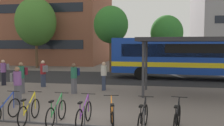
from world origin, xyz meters
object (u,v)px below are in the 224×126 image
object	(u,v)px
parked_bicycle_orange_7	(112,117)
commuter_maroon_pack_3	(22,75)
parked_bicycle_black_8	(143,118)
street_tree_2	(111,25)
city_bus	(192,56)
street_tree_1	(167,33)
commuter_olive_pack_1	(104,74)
transit_shelter	(202,41)
parked_bicycle_yellow_4	(29,111)
commuter_navy_pack_6	(74,76)
commuter_grey_pack_0	(43,72)
parked_bicycle_purple_6	(84,114)
commuter_grey_pack_4	(4,71)
street_tree_0	(36,22)
parked_bicycle_black_9	(177,119)
commuter_grey_pack_2	(17,83)
parked_bicycle_green_5	(57,113)
parked_bicycle_blue_3	(5,111)

from	to	relation	value
parked_bicycle_orange_7	commuter_maroon_pack_3	xyz separation A→B (m)	(-5.83, 4.63, 0.61)
parked_bicycle_black_8	street_tree_2	xyz separation A→B (m)	(-3.67, 15.48, 4.20)
city_bus	street_tree_1	xyz separation A→B (m)	(-1.46, 7.51, 2.16)
parked_bicycle_black_8	commuter_olive_pack_1	bearing A→B (deg)	29.92
parked_bicycle_orange_7	transit_shelter	distance (m)	7.16
parked_bicycle_yellow_4	commuter_maroon_pack_3	bearing A→B (deg)	28.68
parked_bicycle_orange_7	street_tree_1	size ratio (longest dim) A/B	0.29
commuter_maroon_pack_3	street_tree_2	xyz separation A→B (m)	(3.15, 10.86, 3.59)
commuter_navy_pack_6	commuter_grey_pack_0	bearing A→B (deg)	-101.99
parked_bicycle_yellow_4	commuter_navy_pack_6	bearing A→B (deg)	-4.10
commuter_grey_pack_0	commuter_navy_pack_6	distance (m)	3.08
parked_bicycle_orange_7	commuter_grey_pack_0	size ratio (longest dim) A/B	1.00
parked_bicycle_yellow_4	parked_bicycle_black_8	distance (m)	3.94
parked_bicycle_purple_6	street_tree_2	xyz separation A→B (m)	(-1.72, 15.38, 4.20)
commuter_grey_pack_4	street_tree_0	bearing A→B (deg)	-118.03
parked_bicycle_orange_7	commuter_maroon_pack_3	bearing A→B (deg)	39.35
parked_bicycle_black_9	commuter_grey_pack_2	bearing A→B (deg)	84.10
parked_bicycle_green_5	parked_bicycle_purple_6	bearing A→B (deg)	-90.73
commuter_grey_pack_0	commuter_olive_pack_1	xyz separation A→B (m)	(4.01, -0.42, 0.01)
parked_bicycle_black_9	street_tree_2	xyz separation A→B (m)	(-4.73, 15.38, 4.20)
parked_bicycle_purple_6	parked_bicycle_orange_7	xyz separation A→B (m)	(0.96, -0.11, 0.00)
transit_shelter	commuter_navy_pack_6	bearing A→B (deg)	-173.14
parked_bicycle_green_5	commuter_grey_pack_0	world-z (taller)	commuter_grey_pack_0
commuter_grey_pack_4	commuter_maroon_pack_3	bearing A→B (deg)	94.44
commuter_grey_pack_2	street_tree_0	world-z (taller)	street_tree_0
commuter_navy_pack_6	parked_bicycle_black_9	bearing A→B (deg)	65.71
parked_bicycle_orange_7	commuter_grey_pack_4	xyz separation A→B (m)	(-8.38, 6.83, 0.60)
parked_bicycle_purple_6	parked_bicycle_black_9	world-z (taller)	same
parked_bicycle_yellow_4	transit_shelter	size ratio (longest dim) A/B	0.25
commuter_grey_pack_4	street_tree_2	world-z (taller)	street_tree_2
parked_bicycle_blue_3	commuter_maroon_pack_3	xyz separation A→B (m)	(-1.97, 4.54, 0.61)
commuter_grey_pack_0	street_tree_0	xyz separation A→B (m)	(-6.27, 11.43, 4.28)
transit_shelter	commuter_navy_pack_6	size ratio (longest dim) A/B	4.05
commuter_grey_pack_4	street_tree_1	world-z (taller)	street_tree_1
parked_bicycle_green_5	commuter_grey_pack_0	bearing A→B (deg)	28.98
commuter_grey_pack_0	commuter_maroon_pack_3	distance (m)	2.09
parked_bicycle_black_8	parked_bicycle_black_9	world-z (taller)	same
transit_shelter	street_tree_1	bearing A→B (deg)	96.85
parked_bicycle_blue_3	commuter_maroon_pack_3	bearing A→B (deg)	29.54
parked_bicycle_purple_6	street_tree_1	world-z (taller)	street_tree_1
city_bus	parked_bicycle_orange_7	distance (m)	12.52
commuter_maroon_pack_3	street_tree_0	bearing A→B (deg)	-139.39
city_bus	parked_bicycle_blue_3	bearing A→B (deg)	-121.83
parked_bicycle_black_9	street_tree_0	distance (m)	23.24
parked_bicycle_blue_3	street_tree_0	size ratio (longest dim) A/B	0.21
commuter_grey_pack_0	commuter_navy_pack_6	size ratio (longest dim) A/B	1.01
transit_shelter	street_tree_2	bearing A→B (deg)	125.84
commuter_grey_pack_4	commuter_navy_pack_6	size ratio (longest dim) A/B	1.01
parked_bicycle_orange_7	transit_shelter	world-z (taller)	transit_shelter
commuter_olive_pack_1	commuter_grey_pack_4	size ratio (longest dim) A/B	0.99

